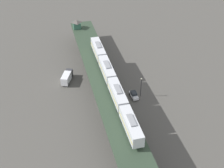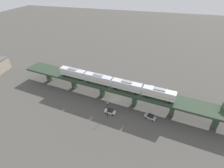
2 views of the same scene
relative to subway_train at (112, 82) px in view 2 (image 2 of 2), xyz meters
The scene contains 7 objects.
ground_plane 9.61m from the subway_train, 49.09° to the right, with size 400.00×400.00×0.00m, color #4C4944.
elevated_viaduct 4.00m from the subway_train, 52.66° to the right, with size 21.71×92.24×6.89m.
subway_train is the anchor object (origin of this frame).
street_car_white 11.80m from the subway_train, 169.21° to the right, with size 2.31×4.56×1.89m.
street_car_silver 20.13m from the subway_train, 111.84° to the right, with size 3.13×4.75×1.89m.
delivery_truck 21.44m from the subway_train, 63.25° to the right, with size 5.67×7.32×3.20m.
street_lamp 11.61m from the subway_train, behind, with size 0.44×0.44×6.94m.
Camera 2 is at (-58.39, -14.93, 47.12)m, focal length 28.00 mm.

